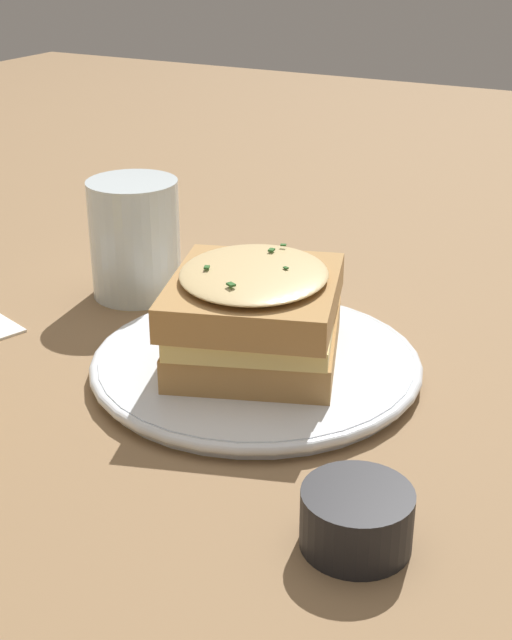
{
  "coord_description": "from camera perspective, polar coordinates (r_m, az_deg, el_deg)",
  "views": [
    {
      "loc": [
        -0.54,
        -0.29,
        0.31
      ],
      "look_at": [
        -0.03,
        -0.02,
        0.04
      ],
      "focal_mm": 50.0,
      "sensor_mm": 36.0,
      "label": 1
    }
  ],
  "objects": [
    {
      "name": "sandwich",
      "position": [
        0.63,
        -0.06,
        0.38
      ],
      "size": [
        0.16,
        0.15,
        0.07
      ],
      "rotation": [
        0.0,
        0.0,
        3.5
      ],
      "color": "#B2844C",
      "rests_on": "dinner_plate"
    },
    {
      "name": "water_glass",
      "position": [
        0.78,
        -7.75,
        5.19
      ],
      "size": [
        0.08,
        0.08,
        0.1
      ],
      "primitive_type": "cylinder",
      "color": "silver",
      "rests_on": "ground_plane"
    },
    {
      "name": "condiment_pot",
      "position": [
        0.48,
        6.45,
        -12.51
      ],
      "size": [
        0.06,
        0.06,
        0.03
      ],
      "primitive_type": "cylinder",
      "color": "black",
      "rests_on": "ground_plane"
    },
    {
      "name": "dinner_plate",
      "position": [
        0.65,
        0.0,
        -2.83
      ],
      "size": [
        0.24,
        0.24,
        0.01
      ],
      "color": "white",
      "rests_on": "ground_plane"
    },
    {
      "name": "ground_plane",
      "position": [
        0.68,
        -0.24,
        -2.07
      ],
      "size": [
        2.4,
        2.4,
        0.0
      ],
      "primitive_type": "plane",
      "color": "olive"
    }
  ]
}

